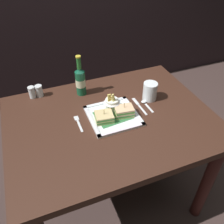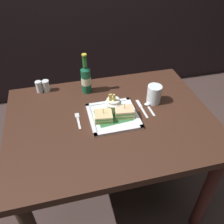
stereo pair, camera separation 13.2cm
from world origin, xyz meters
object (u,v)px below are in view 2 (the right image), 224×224
object	(u,v)px
water_glass	(154,95)
fork	(78,120)
square_plate	(113,116)
beer_bottle	(86,79)
dining_table	(111,133)
sandwich_half_left	(103,116)
sandwich_half_right	(124,112)
salt_shaker	(39,87)
knife	(141,108)
spoon	(148,106)
fries_cup	(113,103)
pepper_shaker	(46,86)

from	to	relation	value
water_glass	fork	xyz separation A→B (m)	(-0.47, -0.06, -0.05)
square_plate	beer_bottle	distance (m)	0.32
dining_table	sandwich_half_left	size ratio (longest dim) A/B	10.89
square_plate	sandwich_half_right	bearing A→B (deg)	-16.07
beer_bottle	salt_shaker	size ratio (longest dim) A/B	3.44
knife	spoon	bearing A→B (deg)	4.09
knife	beer_bottle	bearing A→B (deg)	138.87
fries_cup	salt_shaker	world-z (taller)	fries_cup
square_plate	spoon	size ratio (longest dim) A/B	2.24
sandwich_half_right	knife	size ratio (longest dim) A/B	0.65
water_glass	knife	xyz separation A→B (m)	(-0.09, -0.04, -0.05)
square_plate	water_glass	size ratio (longest dim) A/B	2.43
dining_table	water_glass	xyz separation A→B (m)	(0.29, 0.08, 0.16)
water_glass	sandwich_half_right	bearing A→B (deg)	-155.77
sandwich_half_right	spoon	distance (m)	0.18
knife	salt_shaker	size ratio (longest dim) A/B	2.27
spoon	sandwich_half_right	bearing A→B (deg)	-160.40
fries_cup	square_plate	bearing A→B (deg)	-103.89
square_plate	fork	size ratio (longest dim) A/B	2.03
sandwich_half_left	fork	world-z (taller)	sandwich_half_left
fries_cup	water_glass	xyz separation A→B (m)	(0.26, 0.03, -0.01)
fries_cup	knife	size ratio (longest dim) A/B	0.69
sandwich_half_left	salt_shaker	world-z (taller)	sandwich_half_left
square_plate	sandwich_half_right	xyz separation A→B (m)	(0.06, -0.02, 0.03)
dining_table	fork	world-z (taller)	fork
pepper_shaker	sandwich_half_right	bearing A→B (deg)	-42.34
sandwich_half_left	beer_bottle	distance (m)	0.31
dining_table	spoon	bearing A→B (deg)	11.47
sandwich_half_left	salt_shaker	size ratio (longest dim) A/B	1.40
knife	salt_shaker	bearing A→B (deg)	151.15
square_plate	sandwich_half_left	size ratio (longest dim) A/B	2.56
dining_table	pepper_shaker	size ratio (longest dim) A/B	15.40
fork	pepper_shaker	distance (m)	0.37
fries_cup	pepper_shaker	bearing A→B (deg)	139.89
sandwich_half_left	pepper_shaker	xyz separation A→B (m)	(-0.29, 0.37, 0.00)
sandwich_half_left	spoon	bearing A→B (deg)	11.74
sandwich_half_left	dining_table	bearing A→B (deg)	13.18
water_glass	salt_shaker	distance (m)	0.72
sandwich_half_left	water_glass	size ratio (longest dim) A/B	0.95
fork	salt_shaker	bearing A→B (deg)	120.86
beer_bottle	water_glass	bearing A→B (deg)	-29.14
knife	salt_shaker	xyz separation A→B (m)	(-0.58, 0.32, 0.03)
fork	salt_shaker	distance (m)	0.39
sandwich_half_right	knife	xyz separation A→B (m)	(0.12, 0.06, -0.03)
fork	knife	world-z (taller)	same
dining_table	water_glass	distance (m)	0.34
beer_bottle	fork	xyz separation A→B (m)	(-0.09, -0.26, -0.09)
beer_bottle	pepper_shaker	xyz separation A→B (m)	(-0.25, 0.07, -0.06)
sandwich_half_right	salt_shaker	xyz separation A→B (m)	(-0.45, 0.37, -0.00)
square_plate	spoon	distance (m)	0.23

